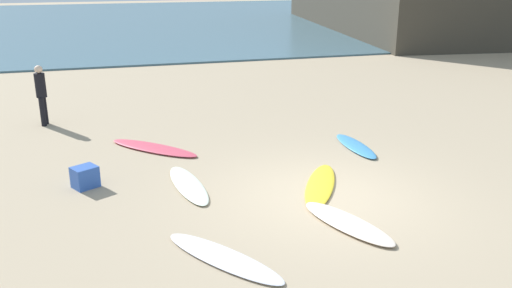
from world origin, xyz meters
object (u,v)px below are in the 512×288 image
surfboard_3 (188,185)px  surfboard_4 (320,185)px  surfboard_2 (348,223)px  beachgoer_near (41,92)px  surfboard_5 (154,148)px  surfboard_0 (223,258)px  beach_cooler (85,177)px  surfboard_1 (356,146)px

surfboard_3 → surfboard_4: bearing=157.2°
surfboard_2 → beachgoer_near: (-5.45, 7.84, 0.87)m
surfboard_3 → surfboard_5: size_ratio=0.86×
surfboard_2 → beachgoer_near: beachgoer_near is taller
surfboard_0 → surfboard_5: bearing=60.8°
surfboard_0 → surfboard_3: size_ratio=1.06×
surfboard_5 → beachgoer_near: bearing=-92.4°
beachgoer_near → beach_cooler: size_ratio=3.60×
beachgoer_near → surfboard_0: bearing=-148.1°
surfboard_0 → surfboard_5: surfboard_5 is taller
surfboard_1 → surfboard_5: size_ratio=0.77×
beach_cooler → surfboard_5: bearing=51.7°
surfboard_4 → beachgoer_near: (-5.65, 6.15, 0.89)m
surfboard_1 → surfboard_4: surfboard_1 is taller
surfboard_1 → beach_cooler: size_ratio=4.20×
beachgoer_near → surfboard_5: bearing=-126.6°
surfboard_0 → beach_cooler: size_ratio=4.97×
surfboard_0 → surfboard_4: 3.31m
surfboard_1 → beachgoer_near: bearing=-29.0°
surfboard_2 → beach_cooler: (-4.31, 2.96, 0.17)m
surfboard_1 → beachgoer_near: beachgoer_near is taller
beach_cooler → surfboard_4: bearing=-15.7°
surfboard_3 → surfboard_4: (2.54, -0.74, -0.00)m
surfboard_4 → beach_cooler: bearing=-167.1°
surfboard_1 → surfboard_5: (-4.73, 1.20, -0.00)m
surfboard_3 → beachgoer_near: bearing=-66.5°
surfboard_0 → beach_cooler: (-2.03, 3.46, 0.18)m
surfboard_1 → surfboard_4: bearing=49.1°
surfboard_3 → beachgoer_near: 6.30m
surfboard_4 → surfboard_5: bearing=161.5°
surfboard_2 → surfboard_5: surfboard_2 is taller
surfboard_4 → surfboard_5: (-2.98, 3.21, 0.01)m
surfboard_0 → surfboard_2: size_ratio=1.13×
surfboard_4 → surfboard_1: bearing=77.6°
surfboard_4 → surfboard_2: bearing=-68.1°
surfboard_0 → beach_cooler: bearing=86.0°
surfboard_4 → beach_cooler: 4.69m
surfboard_1 → surfboard_2: size_ratio=0.95×
surfboard_2 → surfboard_3: bearing=-66.5°
surfboard_0 → surfboard_5: (-0.50, 5.40, 0.01)m
surfboard_3 → beachgoer_near: (-3.12, 5.41, 0.89)m
surfboard_2 → surfboard_5: 5.63m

